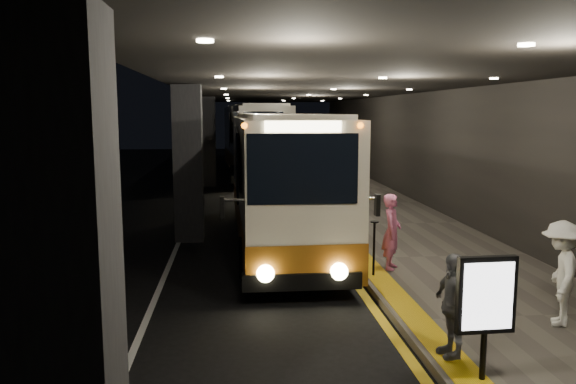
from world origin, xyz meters
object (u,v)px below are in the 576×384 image
stanchion_post (374,249)px  passenger_boarding (392,232)px  coach_main (279,183)px  bag_polka (471,316)px  coach_second (254,143)px  info_sign (486,298)px  passenger_waiting_grey (453,305)px  passenger_waiting_white (561,273)px

stanchion_post → passenger_boarding: bearing=44.5°
coach_main → passenger_boarding: coach_main is taller
bag_polka → stanchion_post: stanchion_post is taller
coach_second → info_sign: size_ratio=7.61×
stanchion_post → passenger_waiting_grey: bearing=-88.3°
passenger_boarding → bag_polka: passenger_boarding is taller
bag_polka → coach_second: bearing=96.7°
coach_second → passenger_waiting_white: size_ratio=7.30×
passenger_boarding → passenger_waiting_white: bearing=-128.3°
passenger_boarding → passenger_waiting_white: (1.83, -3.55, 0.02)m
passenger_waiting_grey → info_sign: size_ratio=0.91×
info_sign → bag_polka: bearing=68.5°
coach_main → passenger_boarding: bearing=-58.7°
coach_main → stanchion_post: size_ratio=9.54×
passenger_boarding → info_sign: (-0.28, -5.34, 0.28)m
passenger_waiting_grey → bag_polka: size_ratio=4.92×
coach_main → bag_polka: 7.63m
passenger_boarding → stanchion_post: size_ratio=1.43×
coach_second → passenger_waiting_grey: bearing=-89.3°
coach_main → passenger_boarding: size_ratio=6.66×
passenger_waiting_grey → coach_main: bearing=-174.7°
info_sign → stanchion_post: size_ratio=1.41×
coach_second → passenger_waiting_grey: (1.95, -24.46, -0.98)m
passenger_waiting_white → passenger_waiting_grey: size_ratio=1.14×
bag_polka → stanchion_post: bearing=107.3°
coach_main → passenger_waiting_grey: coach_main is taller
passenger_waiting_white → info_sign: (-2.12, -1.79, 0.25)m
info_sign → stanchion_post: bearing=90.9°
passenger_waiting_grey → info_sign: info_sign is taller
passenger_waiting_white → stanchion_post: size_ratio=1.47×
passenger_boarding → passenger_waiting_grey: bearing=-160.7°
stanchion_post → coach_second: bearing=95.1°
coach_second → bag_polka: size_ratio=40.93×
coach_second → stanchion_post: (1.83, -20.40, -1.15)m
passenger_boarding → coach_second: bearing=31.2°
passenger_waiting_grey → bag_polka: passenger_waiting_grey is taller
coach_second → bag_polka: 23.56m
stanchion_post → info_sign: bearing=-87.0°
passenger_waiting_grey → stanchion_post: bearing=174.2°
coach_second → stanchion_post: coach_second is taller
bag_polka → stanchion_post: size_ratio=0.26×
coach_main → stanchion_post: (1.72, -4.09, -0.94)m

